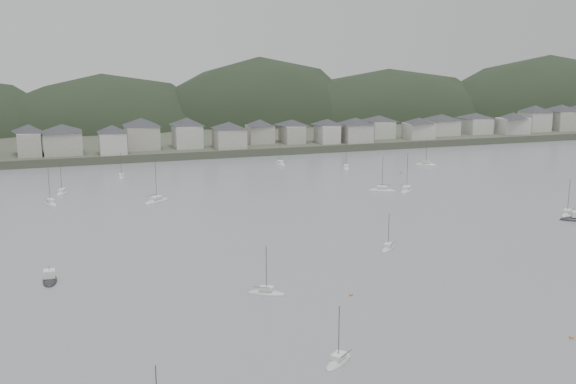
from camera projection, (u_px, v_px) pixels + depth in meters
name	position (u px, v px, depth m)	size (l,w,h in m)	color
ground	(442.00, 323.00, 107.02)	(900.00, 900.00, 0.00)	slate
far_shore_land	(161.00, 123.00, 380.09)	(900.00, 250.00, 3.00)	#383D2D
forested_ridge	(179.00, 151.00, 360.52)	(851.55, 103.94, 102.57)	black
waterfront_town	(319.00, 128.00, 291.01)	(451.48, 28.46, 12.92)	#9E9B91
moored_fleet	(191.00, 225.00, 166.01)	(246.34, 177.17, 12.31)	beige
motor_launch_near	(576.00, 219.00, 170.62)	(8.37, 6.46, 3.91)	black
motor_launch_far	(50.00, 280.00, 126.10)	(2.78, 7.23, 3.73)	black
mooring_buoys	(318.00, 237.00, 155.23)	(172.48, 130.83, 0.70)	#C77A42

